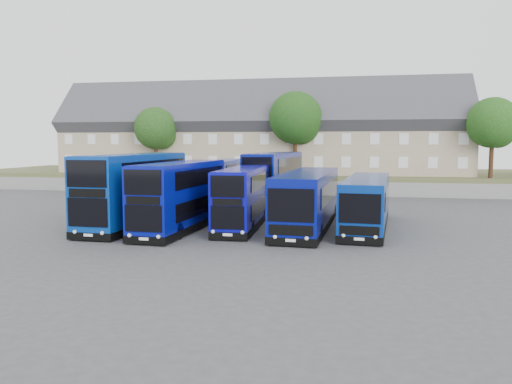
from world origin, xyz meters
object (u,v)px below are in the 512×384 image
Objects in this scene: dd_front_mid at (181,197)px; tree_west at (157,130)px; dd_front_left at (135,191)px; coach_east_a at (308,200)px; tree_mid at (297,120)px; tree_east at (494,125)px.

tree_west reaches higher than dd_front_mid.
dd_front_left is 3.78m from dd_front_mid.
tree_west reaches higher than coach_east_a.
tree_mid reaches higher than dd_front_mid.
dd_front_left is 24.57m from tree_west.
tree_mid is (16.00, 0.50, 1.02)m from tree_west.
dd_front_mid is at bearing -160.49° from coach_east_a.
coach_east_a is at bearing -81.86° from tree_mid.
tree_mid reaches higher than tree_east.
dd_front_left is at bearing -170.67° from coach_east_a.
dd_front_mid is (3.62, -1.07, -0.24)m from dd_front_left.
tree_mid is 1.12× the size of tree_east.
tree_east reaches higher than tree_west.
tree_mid is at bearing 71.79° from dd_front_left.
tree_east is at bearing 55.09° from coach_east_a.
dd_front_left is at bearing -141.14° from tree_east.
dd_front_left is at bearing -71.63° from tree_west.
tree_west is (-19.16, 21.60, 5.25)m from coach_east_a.
tree_mid is at bearing 1.79° from tree_west.
dd_front_left is 0.89× the size of coach_east_a.
tree_east is at bearing 40.41° from dd_front_left.
tree_mid is 20.02m from tree_east.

